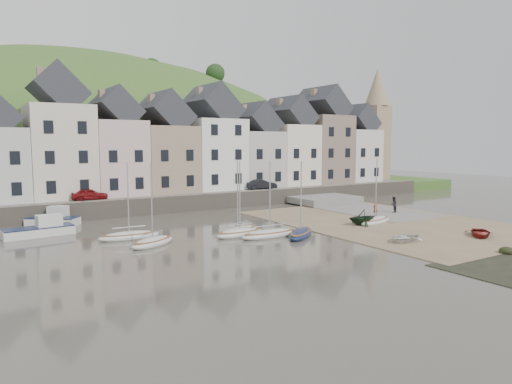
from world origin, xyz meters
TOP-DOWN VIEW (x-y plane):
  - ground at (0.00, 0.00)m, footprint 160.00×160.00m
  - quay_land at (0.00, 32.00)m, footprint 90.00×30.00m
  - quay_street at (0.00, 20.50)m, footprint 70.00×7.00m
  - seawall at (0.00, 17.00)m, footprint 70.00×1.20m
  - beach at (11.00, 0.00)m, footprint 18.00×26.00m
  - slipway at (15.00, 8.00)m, footprint 8.00×18.00m
  - hillside at (-5.00, 60.00)m, footprint 134.40×84.00m
  - townhouse_terrace at (1.76, 24.00)m, footprint 61.05×8.00m
  - church_spire at (34.55, 24.00)m, footprint 4.00×4.00m
  - sailboat_0 at (-12.06, 5.58)m, footprint 4.84×1.71m
  - sailboat_1 at (-11.29, 2.38)m, footprint 4.30×3.27m
  - sailboat_2 at (-3.93, 2.60)m, footprint 5.35×3.44m
  - sailboat_3 at (-4.12, 1.90)m, footprint 4.52×1.85m
  - sailboat_4 at (-2.27, 0.31)m, footprint 5.24×1.51m
  - sailboat_5 at (-0.03, -0.83)m, footprint 4.74×4.27m
  - sailboat_6 at (9.69, 0.31)m, footprint 5.04×2.71m
  - motorboat_0 at (-17.77, 10.60)m, footprint 5.54×2.35m
  - motorboat_2 at (-16.04, 15.46)m, footprint 4.69×4.13m
  - rowboat_white at (5.26, -6.73)m, footprint 3.15×2.43m
  - rowboat_green at (7.75, 0.12)m, footprint 3.08×2.78m
  - rowboat_red at (11.94, -8.76)m, footprint 3.73×3.60m
  - person_red at (12.30, 2.80)m, footprint 0.63×0.46m
  - person_dark at (15.88, 3.58)m, footprint 0.97×0.85m
  - car_left at (-11.91, 19.50)m, footprint 3.84×2.18m
  - car_right at (9.29, 19.50)m, footprint 4.18×2.39m

SIDE VIEW (x-z plane):
  - hillside at x=-5.00m, z-range -59.99..24.01m
  - ground at x=0.00m, z-range 0.00..0.00m
  - beach at x=11.00m, z-range 0.00..0.06m
  - slipway at x=15.00m, z-range 0.00..0.12m
  - sailboat_4 at x=-2.27m, z-range -2.90..3.42m
  - sailboat_2 at x=-3.93m, z-range -2.90..3.42m
  - sailboat_5 at x=-0.03m, z-range -2.90..3.42m
  - sailboat_6 at x=9.69m, z-range -2.90..3.42m
  - sailboat_0 at x=-12.06m, z-range -2.90..3.42m
  - sailboat_3 at x=-4.12m, z-range -2.90..3.42m
  - sailboat_1 at x=-11.29m, z-range -2.89..3.43m
  - rowboat_white at x=5.26m, z-range 0.06..0.66m
  - rowboat_red at x=11.94m, z-range 0.06..0.69m
  - motorboat_2 at x=-16.04m, z-range -0.27..1.43m
  - motorboat_0 at x=-17.77m, z-range -0.27..1.43m
  - quay_land at x=0.00m, z-range 0.00..1.50m
  - rowboat_green at x=7.75m, z-range 0.06..1.49m
  - seawall at x=0.00m, z-range 0.00..1.80m
  - person_red at x=12.30m, z-range 0.12..1.72m
  - person_dark at x=15.88m, z-range 0.12..1.81m
  - quay_street at x=0.00m, z-range 1.50..1.60m
  - car_left at x=-11.91m, z-range 1.60..2.83m
  - car_right at x=9.29m, z-range 1.60..2.90m
  - townhouse_terrace at x=1.76m, z-range 0.36..14.29m
  - church_spire at x=34.55m, z-range 2.06..20.06m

